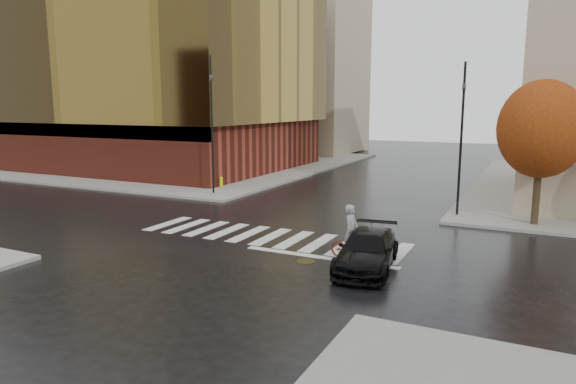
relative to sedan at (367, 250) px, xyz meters
The scene contains 12 objects.
ground 5.31m from the sedan, 160.04° to the left, with size 120.00×120.00×0.00m, color black.
sidewalk_nw 34.55m from the sedan, 138.70° to the left, with size 30.00×30.00×0.15m, color gray.
crosswalk 5.50m from the sedan, 155.11° to the left, with size 12.00×3.00×0.01m, color silver.
office_glass 34.30m from the sedan, 143.72° to the left, with size 27.00×19.00×16.00m.
building_nw_far 45.11m from the sedan, 118.37° to the left, with size 14.00×12.00×20.00m, color tan.
tree_ne_a 11.16m from the sedan, 61.27° to the left, with size 3.80×3.80×6.50m.
sedan is the anchor object (origin of this frame).
cyclist 1.13m from the sedan, 135.05° to the left, with size 1.82×0.77×2.01m.
traffic_light_nw 16.70m from the sedan, 143.17° to the left, with size 0.23×0.20×8.26m.
traffic_light_ne 10.55m from the sedan, 80.87° to the left, with size 0.18×0.20×7.40m.
fire_hydrant 18.13m from the sedan, 139.38° to the left, with size 0.25×0.25×0.69m.
manhole 2.29m from the sedan, behind, with size 0.68×0.68×0.01m, color #403716.
Camera 1 is at (10.00, -18.14, 5.57)m, focal length 32.00 mm.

